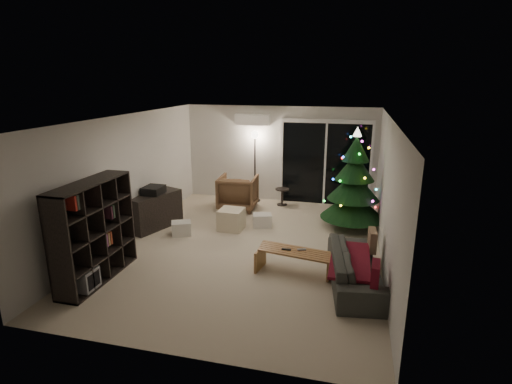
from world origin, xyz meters
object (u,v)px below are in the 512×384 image
coffee_table (295,262)px  media_cabinet (155,211)px  christmas_tree (354,179)px  sofa (356,268)px  bookshelf (83,231)px  armchair (238,192)px

coffee_table → media_cabinet: bearing=167.5°
christmas_tree → media_cabinet: bearing=-166.7°
media_cabinet → coffee_table: (3.30, -1.38, -0.19)m
sofa → media_cabinet: bearing=62.7°
coffee_table → christmas_tree: bearing=79.7°
bookshelf → armchair: (1.39, 4.07, -0.40)m
bookshelf → christmas_tree: christmas_tree is taller
bookshelf → sofa: bookshelf is taller
armchair → sofa: armchair is taller
bookshelf → armchair: 4.32m
bookshelf → coffee_table: bookshelf is taller
sofa → bookshelf: bearing=93.1°
bookshelf → media_cabinet: size_ratio=1.33×
bookshelf → armchair: bearing=77.9°
bookshelf → sofa: bearing=17.6°
sofa → armchair: bearing=34.2°
media_cabinet → armchair: (1.39, 1.71, 0.04)m
armchair → coffee_table: (1.91, -3.09, -0.23)m
sofa → christmas_tree: 2.67m
sofa → christmas_tree: christmas_tree is taller
bookshelf → coffee_table: 3.50m
sofa → christmas_tree: size_ratio=0.88×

